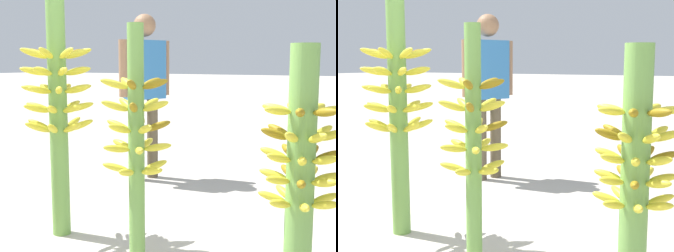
{
  "view_description": "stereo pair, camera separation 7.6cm",
  "coord_description": "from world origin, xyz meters",
  "views": [
    {
      "loc": [
        1.37,
        -1.81,
        1.18
      ],
      "look_at": [
        -0.0,
        0.61,
        0.8
      ],
      "focal_mm": 50.0,
      "sensor_mm": 36.0,
      "label": 1
    },
    {
      "loc": [
        1.44,
        -1.78,
        1.18
      ],
      "look_at": [
        -0.0,
        0.61,
        0.8
      ],
      "focal_mm": 50.0,
      "sensor_mm": 36.0,
      "label": 2
    }
  ],
  "objects": [
    {
      "name": "banana_stalk_left",
      "position": [
        -0.8,
        0.53,
        0.91
      ],
      "size": [
        0.48,
        0.48,
        1.74
      ],
      "color": "#6B9E47",
      "rests_on": "ground_plane"
    },
    {
      "name": "banana_stalk_center",
      "position": [
        -0.06,
        0.35,
        0.74
      ],
      "size": [
        0.4,
        0.41,
        1.39
      ],
      "color": "#6B9E47",
      "rests_on": "ground_plane"
    },
    {
      "name": "banana_stalk_right",
      "position": [
        0.88,
        0.27,
        0.66
      ],
      "size": [
        0.39,
        0.39,
        1.26
      ],
      "color": "#6B9E47",
      "rests_on": "ground_plane"
    },
    {
      "name": "vendor_person",
      "position": [
        -1.13,
        2.13,
        0.99
      ],
      "size": [
        0.32,
        0.58,
        1.65
      ],
      "rotation": [
        0.0,
        0.0,
        1.18
      ],
      "color": "brown",
      "rests_on": "ground_plane"
    }
  ]
}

